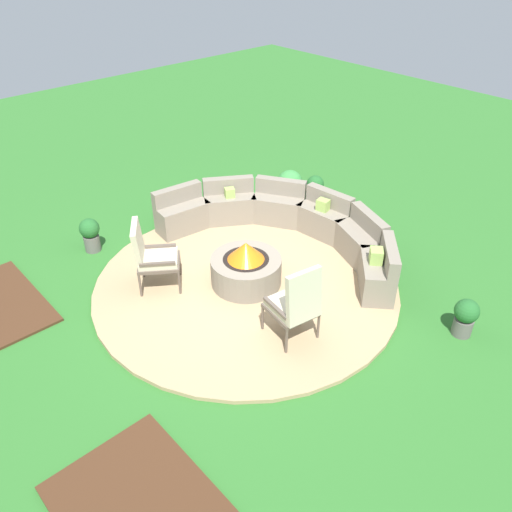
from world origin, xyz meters
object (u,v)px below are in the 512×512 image
curved_stone_bench (289,224)px  potted_plant_1 (315,189)px  potted_plant_3 (90,233)px  lounge_chair_front_left (152,255)px  fire_pit (246,268)px  lounge_chair_front_right (296,303)px  potted_plant_2 (466,316)px  potted_plant_0 (290,186)px

curved_stone_bench → potted_plant_1: size_ratio=6.55×
potted_plant_3 → lounge_chair_front_left: bearing=6.9°
curved_stone_bench → potted_plant_3: 3.29m
fire_pit → lounge_chair_front_right: 1.40m
curved_stone_bench → lounge_chair_front_right: size_ratio=3.59×
potted_plant_1 → potted_plant_2: (3.79, -1.22, -0.04)m
lounge_chair_front_left → potted_plant_3: 1.64m
lounge_chair_front_left → potted_plant_3: size_ratio=1.85×
lounge_chair_front_left → curved_stone_bench: bearing=115.3°
potted_plant_0 → potted_plant_2: (4.22, -0.98, -0.04)m
curved_stone_bench → potted_plant_1: (-0.62, 1.33, -0.02)m
potted_plant_0 → potted_plant_3: potted_plant_0 is taller
fire_pit → potted_plant_2: fire_pit is taller
lounge_chair_front_left → potted_plant_2: lounge_chair_front_left is taller
potted_plant_3 → curved_stone_bench: bearing=51.6°
lounge_chair_front_right → potted_plant_1: bearing=47.4°
fire_pit → potted_plant_2: 3.10m
lounge_chair_front_right → potted_plant_1: size_ratio=1.83×
lounge_chair_front_left → potted_plant_2: size_ratio=1.95×
potted_plant_1 → lounge_chair_front_right: bearing=-51.5°
fire_pit → lounge_chair_front_left: 1.39m
curved_stone_bench → fire_pit: bearing=-72.3°
lounge_chair_front_right → lounge_chair_front_left: bearing=117.2°
lounge_chair_front_left → potted_plant_2: (3.62, 2.49, -0.30)m
lounge_chair_front_right → potted_plant_0: bearing=54.5°
potted_plant_1 → potted_plant_2: size_ratio=1.12×
potted_plant_0 → lounge_chair_front_left: bearing=-80.2°
curved_stone_bench → lounge_chair_front_left: (-0.44, -2.39, 0.23)m
potted_plant_1 → potted_plant_3: potted_plant_1 is taller
fire_pit → potted_plant_1: (-1.04, 2.66, 0.02)m
lounge_chair_front_right → potted_plant_3: bearing=112.5°
potted_plant_1 → potted_plant_3: bearing=-110.1°
lounge_chair_front_left → potted_plant_0: 3.53m
curved_stone_bench → potted_plant_0: 1.50m
potted_plant_2 → potted_plant_0: bearing=167.0°
potted_plant_0 → potted_plant_1: potted_plant_0 is taller
curved_stone_bench → potted_plant_0: size_ratio=6.20×
lounge_chair_front_right → potted_plant_2: size_ratio=2.04×
curved_stone_bench → potted_plant_3: size_ratio=6.92×
curved_stone_bench → lounge_chair_front_right: (1.76, -1.66, 0.26)m
lounge_chair_front_right → potted_plant_2: (1.42, 1.76, -0.32)m
lounge_chair_front_right → potted_plant_2: lounge_chair_front_right is taller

